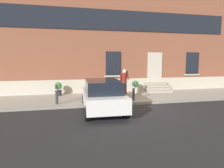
{
  "coord_description": "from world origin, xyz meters",
  "views": [
    {
      "loc": [
        -3.52,
        -8.75,
        2.4
      ],
      "look_at": [
        -1.18,
        1.6,
        1.1
      ],
      "focal_mm": 30.54,
      "sensor_mm": 36.0,
      "label": 1
    }
  ],
  "objects": [
    {
      "name": "planter_cream",
      "position": [
        1.02,
        3.87,
        0.61
      ],
      "size": [
        0.44,
        0.44,
        0.86
      ],
      "color": "beige",
      "rests_on": "sidewalk"
    },
    {
      "name": "sidewalk",
      "position": [
        0.0,
        2.8,
        0.07
      ],
      "size": [
        24.0,
        3.6,
        0.15
      ],
      "primitive_type": "cube",
      "color": "#99968E",
      "rests_on": "ground"
    },
    {
      "name": "building_facade",
      "position": [
        0.01,
        5.29,
        3.73
      ],
      "size": [
        24.0,
        1.52,
        7.5
      ],
      "color": "brown",
      "rests_on": "ground"
    },
    {
      "name": "ground_plane",
      "position": [
        0.0,
        0.0,
        0.0
      ],
      "size": [
        80.0,
        80.0,
        0.0
      ],
      "primitive_type": "plane",
      "color": "#232326"
    },
    {
      "name": "entrance_stoop",
      "position": [
        2.78,
        4.12,
        0.39
      ],
      "size": [
        1.82,
        1.28,
        0.64
      ],
      "color": "#9E998E",
      "rests_on": "sidewalk"
    },
    {
      "name": "bollard_near_person",
      "position": [
        0.02,
        1.35,
        0.71
      ],
      "size": [
        0.15,
        0.15,
        1.04
      ],
      "color": "#333338",
      "rests_on": "sidewalk"
    },
    {
      "name": "planter_charcoal",
      "position": [
        -4.22,
        3.94,
        0.61
      ],
      "size": [
        0.44,
        0.44,
        0.86
      ],
      "color": "#2D2D30",
      "rests_on": "sidewalk"
    },
    {
      "name": "planter_terracotta",
      "position": [
        -1.6,
        3.93,
        0.61
      ],
      "size": [
        0.44,
        0.44,
        0.86
      ],
      "color": "#B25B38",
      "rests_on": "sidewalk"
    },
    {
      "name": "person_on_phone",
      "position": [
        -0.37,
        1.99,
        1.15
      ],
      "size": [
        0.51,
        0.5,
        1.74
      ],
      "rotation": [
        0.0,
        0.0,
        0.07
      ],
      "color": "maroon",
      "rests_on": "sidewalk"
    },
    {
      "name": "curb_edge",
      "position": [
        0.0,
        0.94,
        0.07
      ],
      "size": [
        24.0,
        0.12,
        0.15
      ],
      "primitive_type": "cube",
      "color": "gray",
      "rests_on": "ground"
    },
    {
      "name": "bollard_far_left",
      "position": [
        -4.18,
        1.35,
        0.71
      ],
      "size": [
        0.15,
        0.15,
        1.04
      ],
      "color": "#333338",
      "rests_on": "sidewalk"
    },
    {
      "name": "hatchback_car_white",
      "position": [
        -2.0,
        0.08,
        0.79
      ],
      "size": [
        1.89,
        4.12,
        1.5
      ],
      "color": "white",
      "rests_on": "ground"
    }
  ]
}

